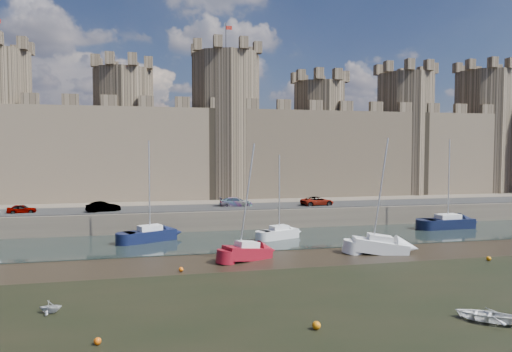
# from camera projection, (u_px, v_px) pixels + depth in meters

# --- Properties ---
(ground) EXTENTS (160.00, 160.00, 0.00)m
(ground) POSITION_uv_depth(u_px,v_px,m) (316.00, 316.00, 27.55)
(ground) COLOR black
(ground) RESTS_ON ground
(water_channel) EXTENTS (160.00, 12.00, 0.08)m
(water_channel) POSITION_uv_depth(u_px,v_px,m) (242.00, 240.00, 50.94)
(water_channel) COLOR black
(water_channel) RESTS_ON ground
(quay) EXTENTS (160.00, 60.00, 2.50)m
(quay) POSITION_uv_depth(u_px,v_px,m) (206.00, 197.00, 85.97)
(quay) COLOR #4C443A
(quay) RESTS_ON ground
(road) EXTENTS (160.00, 7.00, 0.10)m
(road) POSITION_uv_depth(u_px,v_px,m) (228.00, 207.00, 60.55)
(road) COLOR black
(road) RESTS_ON quay
(castle) EXTENTS (108.50, 11.00, 29.00)m
(castle) POSITION_uv_depth(u_px,v_px,m) (210.00, 141.00, 73.56)
(castle) COLOR #42382B
(castle) RESTS_ON quay
(car_0) EXTENTS (3.33, 1.64, 1.09)m
(car_0) POSITION_uv_depth(u_px,v_px,m) (22.00, 209.00, 54.48)
(car_0) COLOR gray
(car_0) RESTS_ON quay
(car_1) EXTENTS (4.21, 2.62, 1.31)m
(car_1) POSITION_uv_depth(u_px,v_px,m) (103.00, 207.00, 55.74)
(car_1) COLOR gray
(car_1) RESTS_ON quay
(car_2) EXTENTS (4.57, 2.23, 1.28)m
(car_2) POSITION_uv_depth(u_px,v_px,m) (236.00, 202.00, 61.30)
(car_2) COLOR gray
(car_2) RESTS_ON quay
(car_3) EXTENTS (4.80, 2.76, 1.26)m
(car_3) POSITION_uv_depth(u_px,v_px,m) (317.00, 201.00, 62.14)
(car_3) COLOR gray
(car_3) RESTS_ON quay
(sailboat_1) EXTENTS (5.90, 4.26, 11.03)m
(sailboat_1) POSITION_uv_depth(u_px,v_px,m) (150.00, 234.00, 50.07)
(sailboat_1) COLOR black
(sailboat_1) RESTS_ON ground
(sailboat_2) EXTENTS (4.71, 3.11, 9.48)m
(sailboat_2) POSITION_uv_depth(u_px,v_px,m) (279.00, 232.00, 51.52)
(sailboat_2) COLOR silver
(sailboat_2) RESTS_ON ground
(sailboat_3) EXTENTS (6.60, 2.82, 11.38)m
(sailboat_3) POSITION_uv_depth(u_px,v_px,m) (448.00, 222.00, 58.48)
(sailboat_3) COLOR black
(sailboat_3) RESTS_ON ground
(sailboat_4) EXTENTS (4.91, 3.45, 10.71)m
(sailboat_4) POSITION_uv_depth(u_px,v_px,m) (247.00, 251.00, 41.82)
(sailboat_4) COLOR maroon
(sailboat_4) RESTS_ON ground
(sailboat_5) EXTENTS (5.56, 3.17, 11.30)m
(sailboat_5) POSITION_uv_depth(u_px,v_px,m) (380.00, 245.00, 44.44)
(sailboat_5) COLOR silver
(sailboat_5) RESTS_ON ground
(dinghy_2) EXTENTS (3.98, 3.99, 0.68)m
(dinghy_2) POSITION_uv_depth(u_px,v_px,m) (485.00, 316.00, 26.67)
(dinghy_2) COLOR white
(dinghy_2) RESTS_ON ground
(dinghy_3) EXTENTS (1.86, 1.74, 0.79)m
(dinghy_3) POSITION_uv_depth(u_px,v_px,m) (50.00, 307.00, 27.99)
(dinghy_3) COLOR silver
(dinghy_3) RESTS_ON ground
(buoy_0) EXTENTS (0.39, 0.39, 0.39)m
(buoy_0) POSITION_uv_depth(u_px,v_px,m) (98.00, 341.00, 23.43)
(buoy_0) COLOR #BF4B08
(buoy_0) RESTS_ON ground
(buoy_1) EXTENTS (0.39, 0.39, 0.39)m
(buoy_1) POSITION_uv_depth(u_px,v_px,m) (181.00, 269.00, 37.64)
(buoy_1) COLOR #DC5709
(buoy_1) RESTS_ON ground
(buoy_3) EXTENTS (0.42, 0.42, 0.42)m
(buoy_3) POSITION_uv_depth(u_px,v_px,m) (489.00, 259.00, 41.39)
(buoy_3) COLOR #CD7509
(buoy_3) RESTS_ON ground
(buoy_4) EXTENTS (0.48, 0.48, 0.48)m
(buoy_4) POSITION_uv_depth(u_px,v_px,m) (316.00, 325.00, 25.43)
(buoy_4) COLOR #BE6708
(buoy_4) RESTS_ON ground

